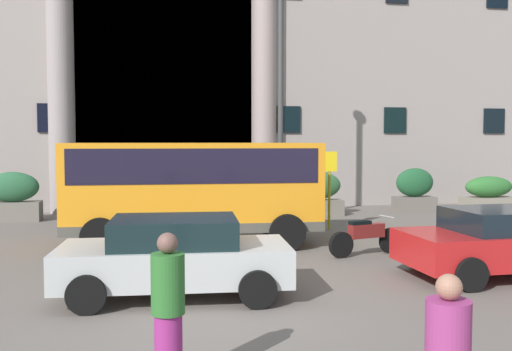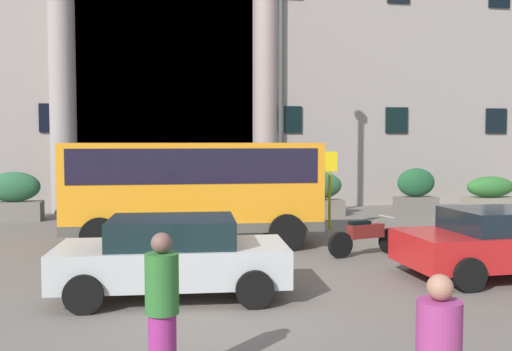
{
  "view_description": "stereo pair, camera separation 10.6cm",
  "coord_description": "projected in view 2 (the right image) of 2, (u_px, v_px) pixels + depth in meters",
  "views": [
    {
      "loc": [
        -0.93,
        -9.08,
        2.67
      ],
      "look_at": [
        1.91,
        6.09,
        1.73
      ],
      "focal_mm": 39.8,
      "sensor_mm": 36.0,
      "label": 1
    },
    {
      "loc": [
        -0.83,
        -9.1,
        2.67
      ],
      "look_at": [
        1.91,
        6.09,
        1.73
      ],
      "focal_mm": 39.8,
      "sensor_mm": 36.0,
      "label": 2
    }
  ],
  "objects": [
    {
      "name": "hedge_planter_entrance_left",
      "position": [
        14.0,
        197.0,
        18.89
      ],
      "size": [
        1.8,
        0.78,
        1.64
      ],
      "color": "slate",
      "rests_on": "ground_plane"
    },
    {
      "name": "parked_estate_mid",
      "position": [
        172.0,
        256.0,
        9.72
      ],
      "size": [
        4.01,
        2.15,
        1.36
      ],
      "rotation": [
        0.0,
        0.0,
        -0.07
      ],
      "color": "#B2B5B5",
      "rests_on": "ground_plane"
    },
    {
      "name": "office_building_facade",
      "position": [
        171.0,
        24.0,
        25.92
      ],
      "size": [
        33.9,
        9.71,
        16.01
      ],
      "color": "gray",
      "rests_on": "ground_plane"
    },
    {
      "name": "ground_plane",
      "position": [
        207.0,
        308.0,
        9.26
      ],
      "size": [
        80.0,
        64.0,
        0.12
      ],
      "primitive_type": "cube",
      "color": "#645C55"
    },
    {
      "name": "hedge_planter_east",
      "position": [
        490.0,
        194.0,
        21.85
      ],
      "size": [
        2.02,
        0.94,
        1.3
      ],
      "color": "gray",
      "rests_on": "ground_plane"
    },
    {
      "name": "lamppost_plaza_centre",
      "position": [
        281.0,
        81.0,
        18.35
      ],
      "size": [
        0.4,
        0.4,
        7.97
      ],
      "color": "#3A3C3D",
      "rests_on": "ground_plane"
    },
    {
      "name": "scooter_by_planter",
      "position": [
        364.0,
        236.0,
        13.17
      ],
      "size": [
        1.95,
        0.71,
        0.89
      ],
      "rotation": [
        0.0,
        0.0,
        0.24
      ],
      "color": "black",
      "rests_on": "ground_plane"
    },
    {
      "name": "hedge_planter_west",
      "position": [
        314.0,
        194.0,
        20.16
      ],
      "size": [
        2.11,
        0.71,
        1.61
      ],
      "color": "#6D665B",
      "rests_on": "ground_plane"
    },
    {
      "name": "bus_stop_sign",
      "position": [
        330.0,
        181.0,
        17.03
      ],
      "size": [
        0.44,
        0.08,
        2.35
      ],
      "color": "#9A9A14",
      "rests_on": "ground_plane"
    },
    {
      "name": "orange_minibus",
      "position": [
        194.0,
        183.0,
        14.59
      ],
      "size": [
        6.41,
        2.89,
        2.62
      ],
      "rotation": [
        0.0,
        0.0,
        -0.04
      ],
      "color": "orange",
      "rests_on": "ground_plane"
    },
    {
      "name": "parked_sedan_far",
      "position": [
        509.0,
        241.0,
        11.17
      ],
      "size": [
        4.33,
        2.12,
        1.34
      ],
      "rotation": [
        0.0,
        0.0,
        0.03
      ],
      "color": "red",
      "rests_on": "ground_plane"
    },
    {
      "name": "hedge_planter_entrance_right",
      "position": [
        416.0,
        191.0,
        21.36
      ],
      "size": [
        1.53,
        0.75,
        1.64
      ],
      "color": "#665F57",
      "rests_on": "ground_plane"
    },
    {
      "name": "pedestrian_man_red_shirt",
      "position": [
        162.0,
        311.0,
        6.04
      ],
      "size": [
        0.36,
        0.36,
        1.7
      ],
      "rotation": [
        0.0,
        0.0,
        5.2
      ],
      "color": "#902772",
      "rests_on": "ground_plane"
    }
  ]
}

